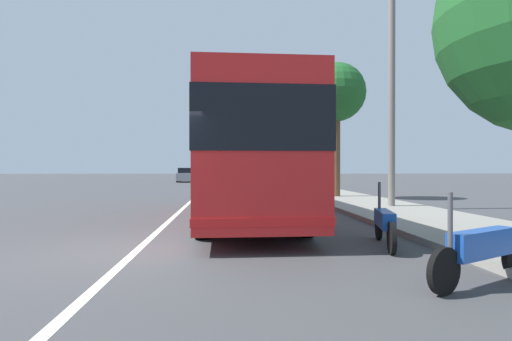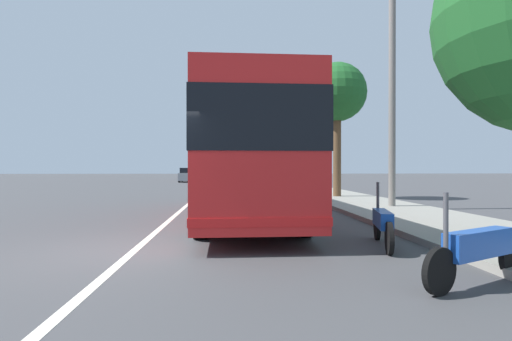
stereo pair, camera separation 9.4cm
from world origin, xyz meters
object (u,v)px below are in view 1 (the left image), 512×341
at_px(motorcycle_by_tree, 482,249).
at_px(utility_pole, 392,101).
at_px(roadside_tree_mid_block, 336,94).
at_px(car_oncoming, 186,175).
at_px(coach_bus, 245,153).
at_px(car_behind_bus, 196,175).
at_px(motorcycle_nearest_curb, 384,223).

distance_m(motorcycle_by_tree, utility_pole, 10.51).
xyz_separation_m(roadside_tree_mid_block, utility_pole, (-5.33, -0.63, -1.24)).
bearing_deg(utility_pole, car_oncoming, 18.96).
xyz_separation_m(coach_bus, utility_pole, (2.23, -5.56, 2.06)).
height_order(car_oncoming, car_behind_bus, car_oncoming).
distance_m(coach_bus, utility_pole, 6.34).
bearing_deg(motorcycle_by_tree, motorcycle_nearest_curb, -112.38).
relative_size(coach_bus, roadside_tree_mid_block, 1.60).
bearing_deg(car_oncoming, roadside_tree_mid_block, 20.35).
relative_size(coach_bus, car_oncoming, 2.49).
bearing_deg(motorcycle_by_tree, car_oncoming, -107.17).
distance_m(car_oncoming, car_behind_bus, 5.85).
bearing_deg(motorcycle_by_tree, car_behind_bus, -109.32).
height_order(coach_bus, utility_pole, utility_pole).
xyz_separation_m(coach_bus, motorcycle_by_tree, (-7.25, -2.80, -1.53)).
distance_m(motorcycle_nearest_curb, car_oncoming, 38.73).
bearing_deg(car_behind_bus, motorcycle_by_tree, 8.34).
bearing_deg(motorcycle_nearest_curb, motorcycle_by_tree, -161.38).
height_order(coach_bus, car_oncoming, coach_bus).
height_order(motorcycle_by_tree, motorcycle_nearest_curb, motorcycle_nearest_curb).
xyz_separation_m(coach_bus, car_oncoming, (33.33, 5.12, -1.25)).
bearing_deg(coach_bus, motorcycle_nearest_curb, -152.09).
distance_m(car_oncoming, roadside_tree_mid_block, 28.04).
xyz_separation_m(motorcycle_by_tree, utility_pole, (9.49, -2.76, 3.59)).
xyz_separation_m(car_oncoming, car_behind_bus, (5.82, -0.66, -0.05)).
bearing_deg(motorcycle_nearest_curb, coach_bus, 41.45).
bearing_deg(car_behind_bus, car_oncoming, -7.07).
bearing_deg(roadside_tree_mid_block, motorcycle_by_tree, 171.79).
height_order(coach_bus, roadside_tree_mid_block, roadside_tree_mid_block).
xyz_separation_m(coach_bus, motorcycle_nearest_curb, (-4.63, -2.53, -1.54)).
bearing_deg(roadside_tree_mid_block, utility_pole, -173.29).
relative_size(car_behind_bus, utility_pole, 0.56).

